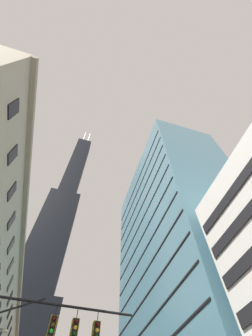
# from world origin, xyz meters

# --- Properties ---
(dark_skyscraper) EXTENTS (27.33, 27.33, 223.70)m
(dark_skyscraper) POSITION_xyz_m (-14.49, 95.77, 65.32)
(dark_skyscraper) COLOR black
(dark_skyscraper) RESTS_ON ground
(glass_office_midrise) EXTENTS (16.68, 34.05, 58.77)m
(glass_office_midrise) POSITION_xyz_m (19.29, 24.10, 29.39)
(glass_office_midrise) COLOR teal
(glass_office_midrise) RESTS_ON ground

